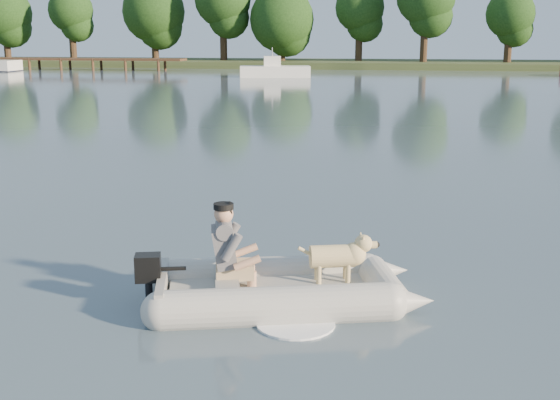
% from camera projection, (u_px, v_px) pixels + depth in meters
% --- Properties ---
extents(water, '(160.00, 160.00, 0.00)m').
position_uv_depth(water, '(261.00, 299.00, 8.47)').
color(water, slate).
rests_on(water, ground).
extents(shore_bank, '(160.00, 12.00, 0.70)m').
position_uv_depth(shore_bank, '(383.00, 65.00, 67.91)').
color(shore_bank, '#47512D').
rests_on(shore_bank, water).
extents(dock, '(18.00, 2.00, 1.04)m').
position_uv_depth(dock, '(86.00, 64.00, 62.44)').
color(dock, '#4C331E').
rests_on(dock, water).
extents(treeline, '(75.85, 7.35, 9.27)m').
position_uv_depth(treeline, '(401.00, 9.00, 65.63)').
color(treeline, '#332316').
rests_on(treeline, shore_bank).
extents(dinghy, '(5.30, 4.51, 1.31)m').
position_uv_depth(dinghy, '(282.00, 258.00, 8.26)').
color(dinghy, '#A6A5A1').
rests_on(dinghy, water).
extents(man, '(0.82, 0.75, 1.02)m').
position_uv_depth(man, '(226.00, 244.00, 8.20)').
color(man, '#5B5A5F').
rests_on(man, dinghy).
extents(dog, '(0.93, 0.54, 0.59)m').
position_uv_depth(dog, '(332.00, 260.00, 8.39)').
color(dog, tan).
rests_on(dog, dinghy).
extents(outboard_motor, '(0.45, 0.37, 0.74)m').
position_uv_depth(outboard_motor, '(149.00, 284.00, 8.16)').
color(outboard_motor, black).
rests_on(outboard_motor, dinghy).
extents(motorboat, '(5.66, 3.06, 2.27)m').
position_uv_depth(motorboat, '(275.00, 63.00, 51.89)').
color(motorboat, white).
rests_on(motorboat, water).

